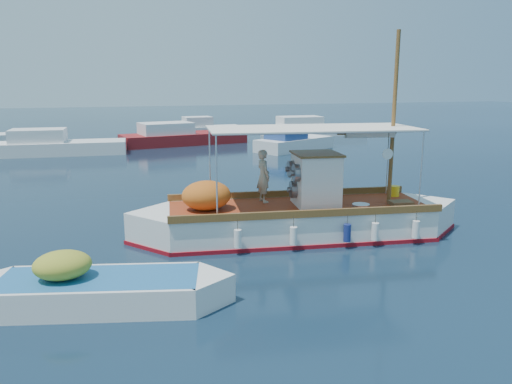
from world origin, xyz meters
name	(u,v)px	position (x,y,z in m)	size (l,w,h in m)	color
ground	(284,235)	(0.00, 0.00, 0.00)	(160.00, 160.00, 0.00)	black
fishing_caique	(297,218)	(0.35, -0.09, 0.53)	(9.87, 3.70, 6.07)	white
dinghy	(97,293)	(-5.28, -3.28, 0.28)	(5.34, 2.44, 1.34)	white
bg_boat_nw	(55,147)	(-7.67, 19.83, 0.49)	(8.06, 2.90, 1.80)	silver
bg_boat_n	(180,138)	(0.52, 22.61, 0.49)	(9.20, 4.38, 1.80)	maroon
bg_boat_ne	(293,143)	(7.05, 17.21, 0.49)	(5.92, 4.48, 1.80)	silver
bg_boat_e	(311,129)	(11.96, 25.45, 0.49)	(8.72, 2.79, 1.80)	silver
bg_boat_far_n	(205,130)	(3.41, 27.67, 0.49)	(5.73, 2.45, 1.80)	silver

